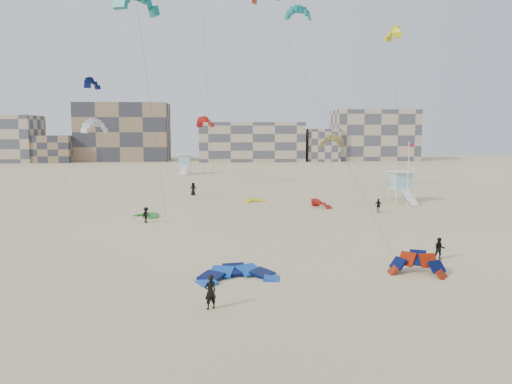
{
  "coord_description": "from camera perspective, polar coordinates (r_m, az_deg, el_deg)",
  "views": [
    {
      "loc": [
        -0.07,
        -26.79,
        9.31
      ],
      "look_at": [
        2.36,
        6.0,
        5.29
      ],
      "focal_mm": 35.0,
      "sensor_mm": 36.0,
      "label": 1
    }
  ],
  "objects": [
    {
      "name": "condo_fill_right",
      "position": [
        158.13,
        7.5,
        5.35
      ],
      "size": [
        10.0,
        10.0,
        10.0
      ],
      "primitive_type": "cube",
      "color": "tan",
      "rests_on": "ground"
    },
    {
      "name": "kite_ground_green",
      "position": [
        55.94,
        -12.36,
        -2.77
      ],
      "size": [
        4.35,
        4.36,
        1.07
      ],
      "primitive_type": null,
      "rotation": [
        0.15,
        0.0,
        -0.77
      ],
      "color": "#1E8614",
      "rests_on": "ground"
    },
    {
      "name": "kite_fly_olive",
      "position": [
        62.35,
        8.67,
        5.69
      ],
      "size": [
        8.92,
        8.68,
        8.32
      ],
      "rotation": [
        0.0,
        0.0,
        -0.72
      ],
      "color": "olive",
      "rests_on": "ground"
    },
    {
      "name": "kite_fly_yellow",
      "position": [
        87.52,
        15.43,
        16.95
      ],
      "size": [
        4.33,
        4.36,
        25.21
      ],
      "rotation": [
        0.0,
        0.0,
        -1.44
      ],
      "color": "yellow",
      "rests_on": "ground"
    },
    {
      "name": "condo_fill_left",
      "position": [
        162.73,
        -22.18,
        4.59
      ],
      "size": [
        12.0,
        10.0,
        8.0
      ],
      "primitive_type": "cube",
      "color": "#886F52",
      "rests_on": "ground"
    },
    {
      "name": "kite_fly_navy",
      "position": [
        77.72,
        -18.25,
        11.6
      ],
      "size": [
        5.55,
        6.49,
        16.26
      ],
      "rotation": [
        0.0,
        0.0,
        1.26
      ],
      "color": "#050947",
      "rests_on": "ground"
    },
    {
      "name": "kitesurfer_e",
      "position": [
        73.2,
        -7.19,
        0.35
      ],
      "size": [
        1.08,
        0.91,
        1.88
      ],
      "primitive_type": "imported",
      "rotation": [
        0.0,
        0.0,
        0.41
      ],
      "color": "black",
      "rests_on": "ground"
    },
    {
      "name": "lifeguard_tower_far",
      "position": [
        109.5,
        -8.2,
        3.15
      ],
      "size": [
        3.09,
        5.91,
        4.34
      ],
      "rotation": [
        0.0,
        0.0,
        -0.01
      ],
      "color": "white",
      "rests_on": "ground"
    },
    {
      "name": "kitesurfer_f",
      "position": [
        82.87,
        16.44,
        0.78
      ],
      "size": [
        0.54,
        1.47,
        1.57
      ],
      "primitive_type": "imported",
      "rotation": [
        0.0,
        0.0,
        -1.63
      ],
      "color": "black",
      "rests_on": "ground"
    },
    {
      "name": "lifeguard_tower_near",
      "position": [
        68.34,
        16.15,
        0.59
      ],
      "size": [
        3.32,
        5.86,
        4.12
      ],
      "rotation": [
        0.0,
        0.0,
        0.15
      ],
      "color": "white",
      "rests_on": "ground"
    },
    {
      "name": "condo_west_b",
      "position": [
        163.55,
        -14.88,
        6.63
      ],
      "size": [
        28.0,
        14.0,
        18.0
      ],
      "primitive_type": "cube",
      "color": "#886F52",
      "rests_on": "ground"
    },
    {
      "name": "kite_fly_teal_a",
      "position": [
        49.43,
        -13.48,
        20.3
      ],
      "size": [
        6.24,
        6.24,
        21.48
      ],
      "rotation": [
        0.0,
        0.0,
        0.83
      ],
      "color": "#188F80",
      "rests_on": "ground"
    },
    {
      "name": "kite_ground_blue",
      "position": [
        32.15,
        -2.08,
        -9.87
      ],
      "size": [
        5.72,
        5.94,
        2.14
      ],
      "primitive_type": null,
      "rotation": [
        0.21,
        0.0,
        0.16
      ],
      "color": "blue",
      "rests_on": "ground"
    },
    {
      "name": "kitesurfer_c",
      "position": [
        52.17,
        -12.45,
        -2.57
      ],
      "size": [
        1.07,
        1.2,
        1.61
      ],
      "primitive_type": "imported",
      "rotation": [
        0.0,
        0.0,
        0.99
      ],
      "color": "black",
      "rests_on": "ground"
    },
    {
      "name": "kite_ground_yellow",
      "position": [
        65.99,
        -0.12,
        -1.14
      ],
      "size": [
        3.28,
        3.42,
        1.36
      ],
      "primitive_type": null,
      "rotation": [
        0.23,
        0.0,
        0.19
      ],
      "color": "yellow",
      "rests_on": "ground"
    },
    {
      "name": "condo_mid",
      "position": [
        157.15,
        -0.57,
        5.76
      ],
      "size": [
        32.0,
        16.0,
        12.0
      ],
      "primitive_type": "cube",
      "color": "tan",
      "rests_on": "ground"
    },
    {
      "name": "condo_east",
      "position": [
        166.5,
        13.35,
        6.33
      ],
      "size": [
        26.0,
        14.0,
        16.0
      ],
      "primitive_type": "cube",
      "color": "tan",
      "rests_on": "ground"
    },
    {
      "name": "kite_fly_grey",
      "position": [
        64.21,
        -17.94,
        7.03
      ],
      "size": [
        6.03,
        5.78,
        9.95
      ],
      "rotation": [
        0.0,
        0.0,
        0.75
      ],
      "color": "white",
      "rests_on": "ground"
    },
    {
      "name": "kite_ground_orange",
      "position": [
        34.64,
        17.9,
        -8.97
      ],
      "size": [
        4.71,
        4.7,
        3.63
      ],
      "primitive_type": null,
      "rotation": [
        0.87,
        0.0,
        -0.41
      ],
      "color": "red",
      "rests_on": "ground"
    },
    {
      "name": "kitesurfer_main",
      "position": [
        26.79,
        -5.24,
        -11.29
      ],
      "size": [
        0.81,
        0.72,
        1.85
      ],
      "primitive_type": "imported",
      "rotation": [
        0.0,
        0.0,
        3.65
      ],
      "color": "black",
      "rests_on": "ground"
    },
    {
      "name": "flagpole",
      "position": [
        65.47,
        17.0,
        2.21
      ],
      "size": [
        0.65,
        0.1,
        8.05
      ],
      "color": "white",
      "rests_on": "ground"
    },
    {
      "name": "kitesurfer_d",
      "position": [
        59.11,
        13.82,
        -1.51
      ],
      "size": [
        0.96,
        0.91,
        1.59
      ],
      "primitive_type": "imported",
      "rotation": [
        0.0,
        0.0,
        2.42
      ],
      "color": "black",
      "rests_on": "ground"
    },
    {
      "name": "kite_fly_teal_b",
      "position": [
        88.91,
        4.87,
        19.61
      ],
      "size": [
        9.65,
        7.14,
        29.38
      ],
      "rotation": [
        0.0,
        0.0,
        0.07
      ],
      "color": "#188F80",
      "rests_on": "ground"
    },
    {
      "name": "ground",
      "position": [
        28.36,
        -3.96,
        -12.21
      ],
      "size": [
        320.0,
        320.0,
        0.0
      ],
      "primitive_type": "plane",
      "color": "beige",
      "rests_on": "ground"
    },
    {
      "name": "kite_ground_red_far",
      "position": [
        61.66,
        7.42,
        -1.77
      ],
      "size": [
        4.19,
        4.14,
        3.17
      ],
      "primitive_type": null,
      "rotation": [
        0.78,
        0.0,
        2.01
      ],
      "color": "#B11F09",
      "rests_on": "ground"
    },
    {
      "name": "kite_fly_red",
      "position": [
        85.4,
        -5.86,
        7.85
      ],
      "size": [
        4.99,
        4.99,
        11.13
      ],
      "rotation": [
        0.0,
        0.0,
        2.35
      ],
      "color": "#B11F09",
      "rests_on": "ground"
    },
    {
      "name": "kitesurfer_b",
      "position": [
        38.91,
        20.24,
        -6.1
      ],
      "size": [
        0.92,
        0.81,
        1.61
      ],
      "primitive_type": "imported",
      "rotation": [
        0.0,
        0.0,
        -0.29
      ],
      "color": "black",
      "rests_on": "ground"
    }
  ]
}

